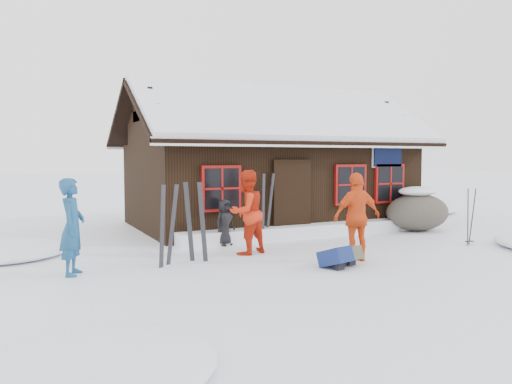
# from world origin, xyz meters

# --- Properties ---
(ground) EXTENTS (120.00, 120.00, 0.00)m
(ground) POSITION_xyz_m (0.00, 0.00, 0.00)
(ground) COLOR white
(ground) RESTS_ON ground
(mountain_hut) EXTENTS (8.90, 6.09, 4.42)m
(mountain_hut) POSITION_xyz_m (1.50, 4.98, 1.58)
(mountain_hut) COLOR black
(mountain_hut) RESTS_ON ground
(snow_drift) EXTENTS (7.60, 0.60, 0.35)m
(snow_drift) POSITION_xyz_m (1.50, 2.25, 0.17)
(snow_drift) COLOR white
(snow_drift) RESTS_ON ground
(snow_mounds) EXTENTS (20.60, 13.20, 0.48)m
(snow_mounds) POSITION_xyz_m (1.65, 1.86, 0.00)
(snow_mounds) COLOR white
(snow_mounds) RESTS_ON ground
(skier_teal) EXTENTS (0.62, 0.75, 1.75)m
(skier_teal) POSITION_xyz_m (-4.79, 0.40, 0.88)
(skier_teal) COLOR navy
(skier_teal) RESTS_ON ground
(skier_orange_left) EXTENTS (1.08, 0.95, 1.85)m
(skier_orange_left) POSITION_xyz_m (-1.15, 0.83, 0.92)
(skier_orange_left) COLOR red
(skier_orange_left) RESTS_ON ground
(skier_orange_right) EXTENTS (1.09, 0.50, 1.81)m
(skier_orange_right) POSITION_xyz_m (0.56, -0.82, 0.91)
(skier_orange_right) COLOR #E24A17
(skier_orange_right) RESTS_ON ground
(skier_crouched) EXTENTS (0.63, 0.53, 1.11)m
(skier_crouched) POSITION_xyz_m (-1.18, 2.03, 0.56)
(skier_crouched) COLOR black
(skier_crouched) RESTS_ON ground
(boulder) EXTENTS (1.94, 1.46, 1.14)m
(boulder) POSITION_xyz_m (4.75, 1.85, 0.58)
(boulder) COLOR #544D43
(boulder) RESTS_ON ground
(ski_pair_left) EXTENTS (0.49, 0.28, 1.64)m
(ski_pair_left) POSITION_xyz_m (-3.03, 0.45, 0.77)
(ski_pair_left) COLOR black
(ski_pair_left) RESTS_ON ground
(ski_pair_mid) EXTENTS (0.46, 0.23, 1.67)m
(ski_pair_mid) POSITION_xyz_m (-2.40, 0.60, 0.78)
(ski_pair_mid) COLOR black
(ski_pair_mid) RESTS_ON ground
(ski_pair_right) EXTENTS (0.52, 0.29, 1.76)m
(ski_pair_right) POSITION_xyz_m (0.03, 2.20, 0.83)
(ski_pair_right) COLOR black
(ski_pair_right) RESTS_ON ground
(ski_poles) EXTENTS (0.25, 0.12, 1.41)m
(ski_poles) POSITION_xyz_m (4.21, -0.47, 0.67)
(ski_poles) COLOR black
(ski_poles) RESTS_ON ground
(backpack_blue) EXTENTS (0.54, 0.64, 0.30)m
(backpack_blue) POSITION_xyz_m (-0.22, -1.21, 0.15)
(backpack_blue) COLOR navy
(backpack_blue) RESTS_ON ground
(backpack_olive) EXTENTS (0.44, 0.54, 0.27)m
(backpack_olive) POSITION_xyz_m (0.17, -1.05, 0.13)
(backpack_olive) COLOR #474A34
(backpack_olive) RESTS_ON ground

